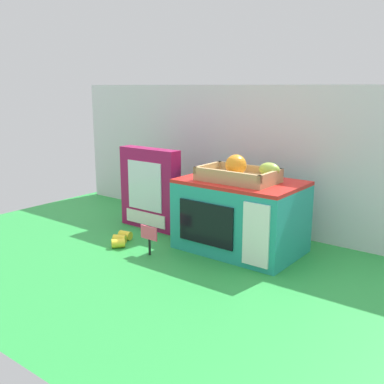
{
  "coord_description": "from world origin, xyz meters",
  "views": [
    {
      "loc": [
        0.97,
        -1.27,
        0.55
      ],
      "look_at": [
        0.0,
        -0.02,
        0.17
      ],
      "focal_mm": 42.14,
      "sensor_mm": 36.0,
      "label": 1
    }
  ],
  "objects": [
    {
      "name": "price_sign",
      "position": [
        0.0,
        -0.24,
        0.07
      ],
      "size": [
        0.07,
        0.01,
        0.1
      ],
      "color": "black",
      "rests_on": "ground"
    },
    {
      "name": "cookie_set_box",
      "position": [
        -0.2,
        -0.02,
        0.16
      ],
      "size": [
        0.27,
        0.06,
        0.32
      ],
      "color": "#99144C",
      "rests_on": "ground"
    },
    {
      "name": "loose_toy_banana",
      "position": [
        -0.16,
        -0.22,
        0.02
      ],
      "size": [
        0.09,
        0.12,
        0.03
      ],
      "color": "yellow",
      "rests_on": "ground"
    },
    {
      "name": "toy_microwave",
      "position": [
        0.21,
        -0.02,
        0.12
      ],
      "size": [
        0.4,
        0.27,
        0.24
      ],
      "color": "teal",
      "rests_on": "ground"
    },
    {
      "name": "display_back_panel",
      "position": [
        0.0,
        0.24,
        0.28
      ],
      "size": [
        1.61,
        0.03,
        0.55
      ],
      "primitive_type": "cube",
      "color": "silver",
      "rests_on": "ground"
    },
    {
      "name": "ground_plane",
      "position": [
        0.0,
        0.0,
        0.0
      ],
      "size": [
        1.7,
        1.7,
        0.0
      ],
      "primitive_type": "plane",
      "color": "green",
      "rests_on": "ground"
    },
    {
      "name": "food_groups_crate",
      "position": [
        0.22,
        -0.03,
        0.27
      ],
      "size": [
        0.26,
        0.15,
        0.09
      ],
      "color": "tan",
      "rests_on": "toy_microwave"
    }
  ]
}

